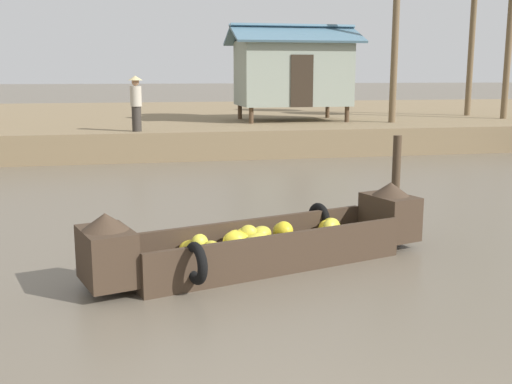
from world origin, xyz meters
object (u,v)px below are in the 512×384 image
(vendor_person, at_px, (136,100))
(mooring_post, at_px, (396,183))
(stilt_house_mid_left, at_px, (292,71))
(banana_boat, at_px, (265,240))

(vendor_person, height_order, mooring_post, vendor_person)
(stilt_house_mid_left, distance_m, vendor_person, 6.67)
(banana_boat, height_order, mooring_post, mooring_post)
(mooring_post, bearing_deg, stilt_house_mid_left, 82.88)
(mooring_post, bearing_deg, banana_boat, -149.17)
(vendor_person, bearing_deg, stilt_house_mid_left, 30.22)
(banana_boat, relative_size, stilt_house_mid_left, 1.08)
(banana_boat, bearing_deg, stilt_house_mid_left, 73.73)
(banana_boat, height_order, stilt_house_mid_left, stilt_house_mid_left)
(banana_boat, distance_m, stilt_house_mid_left, 15.17)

